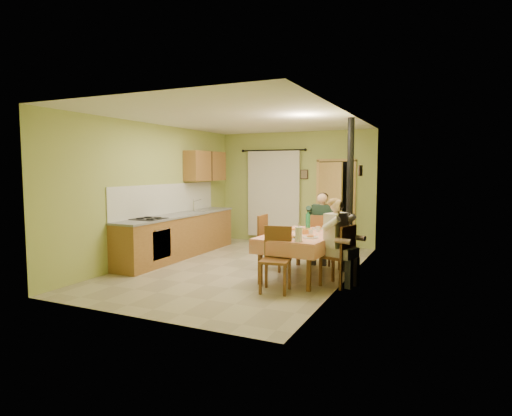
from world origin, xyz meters
The scene contains 17 objects.
floor centered at (0.00, 0.00, 0.00)m, with size 4.00×6.00×0.01m, color tan.
room_shell centered at (0.00, 0.00, 1.82)m, with size 4.04×6.04×2.82m.
kitchen_run centered at (-1.71, 0.40, 0.48)m, with size 0.64×3.64×1.56m.
upper_cabinets centered at (-1.82, 1.70, 1.95)m, with size 0.35×1.40×0.70m, color #8E5E2C.
curtain centered at (-0.55, 2.90, 1.26)m, with size 1.70×0.07×2.22m.
doorway centered at (1.01, 2.86, 1.05)m, with size 0.96×0.53×2.15m.
dining_table centered at (1.27, -0.15, 0.38)m, with size 1.24×1.94×0.76m.
tableware centered at (1.29, -0.24, 0.81)m, with size 0.79×1.68×0.33m.
chair_far centered at (1.28, 0.96, 0.29)m, with size 0.46×0.46×0.99m.
chair_near centered at (1.17, -1.19, 0.29)m, with size 0.50×0.50×1.00m.
chair_right centered at (1.97, -0.49, 0.29)m, with size 0.55×0.55×1.00m.
chair_left centered at (0.56, 0.15, 0.29)m, with size 0.47×0.47×1.02m.
man_far centered at (1.28, 0.98, 0.88)m, with size 0.60×0.49×1.39m.
man_right centered at (1.95, -0.48, 0.88)m, with size 0.57×0.64×1.39m.
stove_flue centered at (1.90, 0.60, 1.02)m, with size 0.24×0.24×2.80m.
picture_back centered at (0.25, 2.97, 1.75)m, with size 0.19×0.03×0.23m, color black.
picture_right centered at (1.97, 1.20, 1.85)m, with size 0.03×0.31×0.21m, color brown.
Camera 1 is at (3.58, -7.17, 1.88)m, focal length 30.00 mm.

